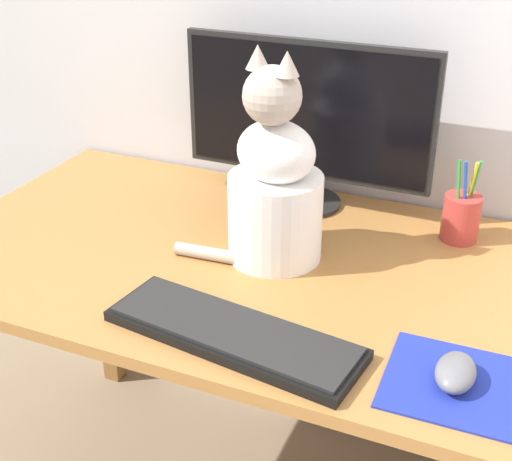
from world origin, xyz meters
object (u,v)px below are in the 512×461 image
monitor (307,119)px  cat (274,185)px  computer_mouse_right (456,372)px  keyboard (233,333)px  pen_cup (461,217)px

monitor → cat: cat is taller
computer_mouse_right → monitor: bearing=129.8°
keyboard → computer_mouse_right: bearing=12.0°
monitor → cat: (0.03, -0.25, -0.05)m
computer_mouse_right → cat: 0.50m
keyboard → monitor: bearing=105.2°
computer_mouse_right → cat: size_ratio=0.23×
monitor → pen_cup: 0.39m
monitor → pen_cup: (0.36, -0.03, -0.15)m
monitor → keyboard: size_ratio=1.24×
keyboard → cat: cat is taller
monitor → keyboard: 0.58m
monitor → computer_mouse_right: bearing=-50.2°
pen_cup → keyboard: bearing=-119.4°
pen_cup → computer_mouse_right: bearing=-81.6°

